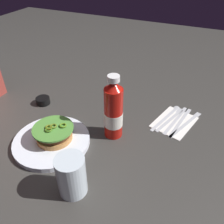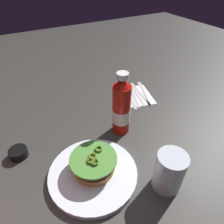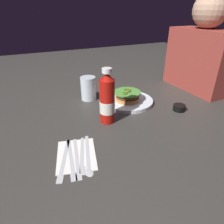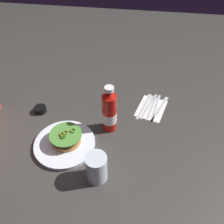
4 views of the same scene
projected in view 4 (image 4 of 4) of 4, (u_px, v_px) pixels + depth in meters
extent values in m
plane|color=#363431|center=(90.00, 143.00, 0.98)|extent=(3.00, 3.00, 0.00)
cylinder|color=white|center=(65.00, 144.00, 0.96)|extent=(0.25, 0.25, 0.02)
cylinder|color=#BB7E43|center=(67.00, 140.00, 0.96)|extent=(0.12, 0.12, 0.02)
cylinder|color=#512D19|center=(66.00, 137.00, 0.94)|extent=(0.11, 0.11, 0.02)
cylinder|color=red|center=(66.00, 135.00, 0.94)|extent=(0.10, 0.10, 0.01)
cylinder|color=#4F8F37|center=(66.00, 134.00, 0.93)|extent=(0.13, 0.13, 0.01)
torus|color=#59711D|center=(66.00, 132.00, 0.93)|extent=(0.02, 0.02, 0.01)
torus|color=#527B1B|center=(73.00, 130.00, 0.94)|extent=(0.02, 0.02, 0.01)
torus|color=#416F1B|center=(63.00, 136.00, 0.92)|extent=(0.02, 0.02, 0.01)
torus|color=#596313|center=(62.00, 134.00, 0.92)|extent=(0.02, 0.02, 0.01)
cylinder|color=#B3140C|center=(109.00, 113.00, 0.98)|extent=(0.06, 0.06, 0.18)
cone|color=#B3140C|center=(109.00, 94.00, 0.90)|extent=(0.05, 0.05, 0.03)
cylinder|color=white|center=(109.00, 89.00, 0.89)|extent=(0.04, 0.04, 0.02)
cylinder|color=white|center=(109.00, 117.00, 0.99)|extent=(0.06, 0.06, 0.05)
cylinder|color=silver|center=(97.00, 168.00, 0.82)|extent=(0.08, 0.08, 0.12)
cylinder|color=black|center=(40.00, 109.00, 1.11)|extent=(0.06, 0.06, 0.03)
cube|color=white|center=(151.00, 108.00, 1.13)|extent=(0.19, 0.16, 0.00)
cube|color=silver|center=(159.00, 110.00, 1.12)|extent=(0.17, 0.08, 0.00)
cube|color=silver|center=(164.00, 101.00, 1.16)|extent=(0.08, 0.05, 0.00)
cube|color=silver|center=(155.00, 109.00, 1.12)|extent=(0.17, 0.04, 0.00)
cube|color=silver|center=(158.00, 99.00, 1.17)|extent=(0.08, 0.03, 0.00)
cube|color=silver|center=(151.00, 108.00, 1.13)|extent=(0.17, 0.05, 0.00)
cube|color=silver|center=(155.00, 99.00, 1.17)|extent=(0.08, 0.03, 0.00)
cube|color=silver|center=(148.00, 107.00, 1.13)|extent=(0.17, 0.07, 0.00)
cube|color=silver|center=(153.00, 98.00, 1.18)|extent=(0.04, 0.03, 0.00)
cube|color=silver|center=(144.00, 106.00, 1.14)|extent=(0.19, 0.07, 0.00)
ellipsoid|color=silver|center=(150.00, 96.00, 1.19)|extent=(0.04, 0.03, 0.00)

